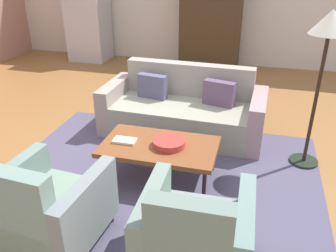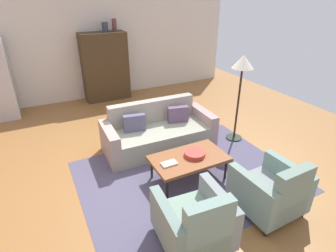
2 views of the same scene
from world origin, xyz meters
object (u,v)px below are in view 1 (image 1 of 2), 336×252
couch (184,110)px  fruit_bowl (169,143)px  coffee_table (159,148)px  book_stack (125,141)px  cabinet (211,23)px  armchair_left (47,211)px  refrigerator (88,17)px  armchair_right (194,239)px  floor_lamp (328,38)px

couch → fruit_bowl: couch is taller
couch → fruit_bowl: (0.10, -1.19, 0.15)m
coffee_table → book_stack: 0.38m
couch → cabinet: size_ratio=1.18×
armchair_left → cabinet: bearing=89.6°
cabinet → refrigerator: refrigerator is taller
coffee_table → armchair_left: bearing=-117.4°
coffee_table → armchair_right: armchair_right is taller
book_stack → armchair_right: bearing=-49.3°
fruit_bowl → floor_lamp: floor_lamp is taller
armchair_left → refrigerator: refrigerator is taller
coffee_table → floor_lamp: 2.01m
coffee_table → fruit_bowl: fruit_bowl is taller
refrigerator → floor_lamp: refrigerator is taller
armchair_left → floor_lamp: size_ratio=0.51×
armchair_left → fruit_bowl: (0.71, 1.17, 0.10)m
coffee_table → armchair_left: armchair_left is taller
coffee_table → armchair_right: 1.31m
coffee_table → book_stack: (-0.37, -0.03, 0.05)m
floor_lamp → armchair_right: bearing=-116.3°
armchair_left → coffee_table: bearing=67.1°
fruit_bowl → book_stack: size_ratio=1.38×
book_stack → armchair_left: bearing=-101.7°
armchair_right → cabinet: bearing=96.4°
fruit_bowl → armchair_right: bearing=-66.9°
armchair_right → fruit_bowl: 1.27m
armchair_left → book_stack: (0.23, 1.13, 0.08)m
fruit_bowl → refrigerator: size_ratio=0.18×
coffee_table → armchair_right: (0.60, -1.17, -0.03)m
floor_lamp → cabinet: bearing=115.6°
cabinet → coffee_table: bearing=-88.1°
couch → book_stack: size_ratio=8.74×
book_stack → refrigerator: (-2.42, 4.15, 0.50)m
armchair_right → cabinet: size_ratio=0.49×
armchair_left → cabinet: size_ratio=0.49×
fruit_bowl → floor_lamp: size_ratio=0.20×
coffee_table → floor_lamp: bearing=25.2°
coffee_table → fruit_bowl: bearing=0.0°
couch → cabinet: 3.10m
book_stack → refrigerator: 4.83m
refrigerator → book_stack: bearing=-59.7°
armchair_right → coffee_table: bearing=115.8°
couch → book_stack: 1.28m
cabinet → floor_lamp: (1.68, -3.50, 0.54)m
coffee_table → refrigerator: size_ratio=0.65×
cabinet → fruit_bowl: bearing=-86.7°
couch → floor_lamp: (1.53, -0.46, 1.16)m
armchair_left → refrigerator: 5.75m
cabinet → armchair_left: bearing=-94.9°
armchair_right → refrigerator: (-3.39, 5.28, 0.58)m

